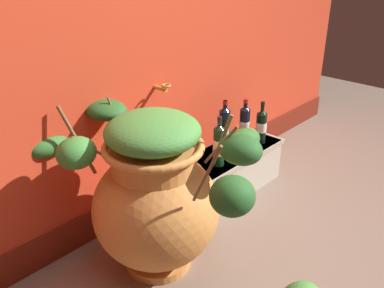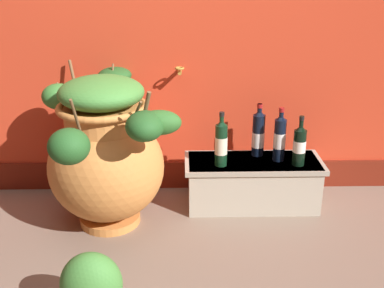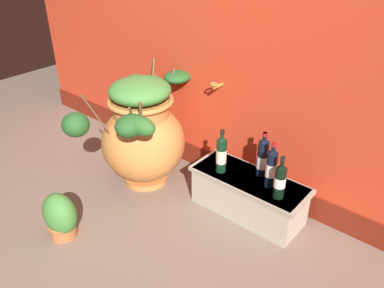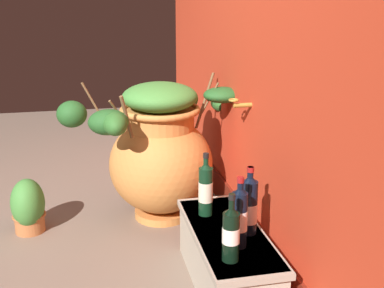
{
  "view_description": "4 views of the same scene",
  "coord_description": "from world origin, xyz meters",
  "px_view_note": "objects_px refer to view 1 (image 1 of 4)",
  "views": [
    {
      "loc": [
        -1.54,
        -0.66,
        1.56
      ],
      "look_at": [
        0.05,
        0.82,
        0.51
      ],
      "focal_mm": 38.89,
      "sensor_mm": 36.0,
      "label": 1
    },
    {
      "loc": [
        0.04,
        -1.74,
        1.44
      ],
      "look_at": [
        0.1,
        0.79,
        0.43
      ],
      "focal_mm": 44.25,
      "sensor_mm": 36.0,
      "label": 2
    },
    {
      "loc": [
        1.57,
        -1.07,
        1.83
      ],
      "look_at": [
        0.07,
        0.71,
        0.48
      ],
      "focal_mm": 36.11,
      "sensor_mm": 36.0,
      "label": 3
    },
    {
      "loc": [
        2.5,
        0.24,
        1.39
      ],
      "look_at": [
        0.01,
        0.78,
        0.59
      ],
      "focal_mm": 46.44,
      "sensor_mm": 36.0,
      "label": 4
    }
  ],
  "objects_px": {
    "terracotta_urn": "(156,193)",
    "wine_bottle_middle": "(219,144)",
    "wine_bottle_left": "(261,125)",
    "wine_bottle_right": "(244,124)",
    "wine_bottle_back": "(224,127)"
  },
  "relations": [
    {
      "from": "wine_bottle_left",
      "to": "wine_bottle_middle",
      "type": "relative_size",
      "value": 0.92
    },
    {
      "from": "wine_bottle_left",
      "to": "wine_bottle_right",
      "type": "distance_m",
      "value": 0.13
    },
    {
      "from": "terracotta_urn",
      "to": "wine_bottle_right",
      "type": "bearing_deg",
      "value": 11.08
    },
    {
      "from": "terracotta_urn",
      "to": "wine_bottle_right",
      "type": "relative_size",
      "value": 3.46
    },
    {
      "from": "wine_bottle_left",
      "to": "wine_bottle_right",
      "type": "relative_size",
      "value": 0.91
    },
    {
      "from": "wine_bottle_right",
      "to": "wine_bottle_back",
      "type": "bearing_deg",
      "value": 143.86
    },
    {
      "from": "wine_bottle_middle",
      "to": "wine_bottle_back",
      "type": "relative_size",
      "value": 0.99
    },
    {
      "from": "wine_bottle_middle",
      "to": "wine_bottle_back",
      "type": "distance_m",
      "value": 0.28
    },
    {
      "from": "wine_bottle_left",
      "to": "wine_bottle_middle",
      "type": "distance_m",
      "value": 0.46
    },
    {
      "from": "wine_bottle_right",
      "to": "wine_bottle_left",
      "type": "bearing_deg",
      "value": -33.51
    },
    {
      "from": "wine_bottle_middle",
      "to": "terracotta_urn",
      "type": "bearing_deg",
      "value": -168.62
    },
    {
      "from": "wine_bottle_left",
      "to": "wine_bottle_back",
      "type": "bearing_deg",
      "value": 145.09
    },
    {
      "from": "terracotta_urn",
      "to": "wine_bottle_middle",
      "type": "relative_size",
      "value": 3.49
    },
    {
      "from": "terracotta_urn",
      "to": "wine_bottle_left",
      "type": "xyz_separation_m",
      "value": [
        1.1,
        0.13,
        -0.01
      ]
    },
    {
      "from": "wine_bottle_middle",
      "to": "wine_bottle_back",
      "type": "xyz_separation_m",
      "value": [
        0.24,
        0.15,
        -0.0
      ]
    }
  ]
}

